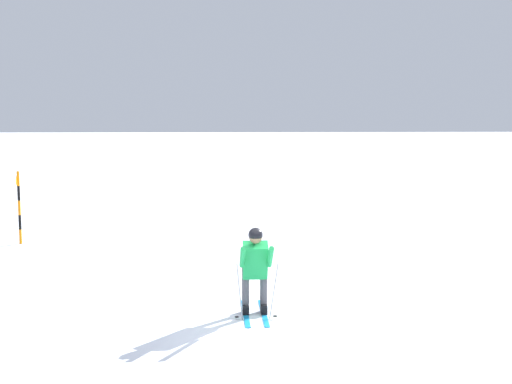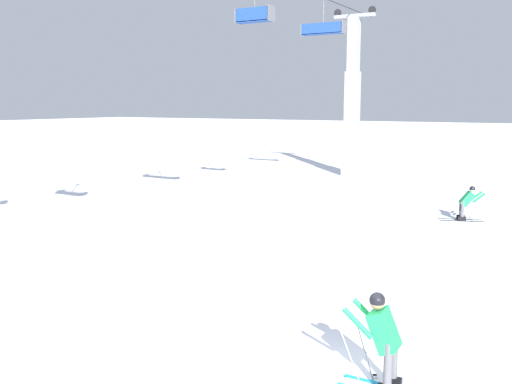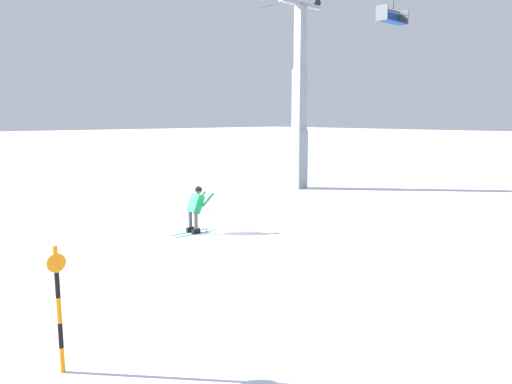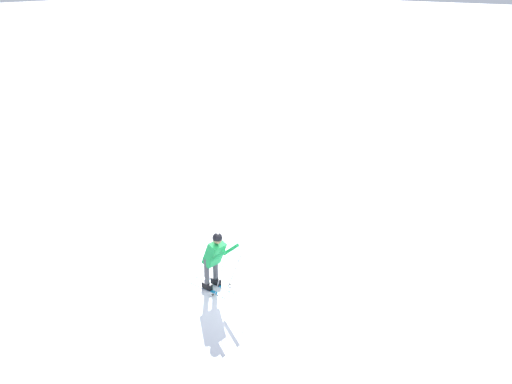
{
  "view_description": "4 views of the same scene",
  "coord_description": "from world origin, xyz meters",
  "px_view_note": "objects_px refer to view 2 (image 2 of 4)",
  "views": [
    {
      "loc": [
        0.72,
        10.08,
        3.39
      ],
      "look_at": [
        0.24,
        -0.39,
        2.18
      ],
      "focal_mm": 45.92,
      "sensor_mm": 36.0,
      "label": 1
    },
    {
      "loc": [
        -7.75,
        -3.22,
        4.37
      ],
      "look_at": [
        1.08,
        1.96,
        2.76
      ],
      "focal_mm": 39.53,
      "sensor_mm": 36.0,
      "label": 2
    },
    {
      "loc": [
        13.17,
        -9.78,
        3.78
      ],
      "look_at": [
        0.48,
        1.66,
        1.13
      ],
      "focal_mm": 33.89,
      "sensor_mm": 36.0,
      "label": 3
    },
    {
      "loc": [
        9.34,
        8.3,
        7.45
      ],
      "look_at": [
        -0.69,
        -0.25,
        2.44
      ],
      "focal_mm": 41.3,
      "sensor_mm": 36.0,
      "label": 4
    }
  ],
  "objects_px": {
    "chairlift_seat_fourth": "(323,29)",
    "skier_distant_uphill": "(467,201)",
    "lift_tower_far": "(352,109)",
    "chairlift_seat_middle": "(254,14)",
    "skier_carving_main": "(383,335)"
  },
  "relations": [
    {
      "from": "chairlift_seat_middle",
      "to": "skier_carving_main",
      "type": "bearing_deg",
      "value": -142.49
    },
    {
      "from": "chairlift_seat_fourth",
      "to": "lift_tower_far",
      "type": "bearing_deg",
      "value": 0.0
    },
    {
      "from": "lift_tower_far",
      "to": "skier_distant_uphill",
      "type": "distance_m",
      "value": 14.11
    },
    {
      "from": "chairlift_seat_fourth",
      "to": "skier_distant_uphill",
      "type": "relative_size",
      "value": 1.4
    },
    {
      "from": "chairlift_seat_fourth",
      "to": "skier_distant_uphill",
      "type": "xyz_separation_m",
      "value": [
        -6.0,
        -8.69,
        -7.5
      ]
    },
    {
      "from": "chairlift_seat_middle",
      "to": "chairlift_seat_fourth",
      "type": "xyz_separation_m",
      "value": [
        7.09,
        0.0,
        0.18
      ]
    },
    {
      "from": "lift_tower_far",
      "to": "skier_distant_uphill",
      "type": "height_order",
      "value": "lift_tower_far"
    },
    {
      "from": "chairlift_seat_middle",
      "to": "skier_distant_uphill",
      "type": "height_order",
      "value": "chairlift_seat_middle"
    },
    {
      "from": "skier_carving_main",
      "to": "chairlift_seat_fourth",
      "type": "distance_m",
      "value": 23.55
    },
    {
      "from": "lift_tower_far",
      "to": "chairlift_seat_middle",
      "type": "distance_m",
      "value": 12.36
    },
    {
      "from": "chairlift_seat_fourth",
      "to": "chairlift_seat_middle",
      "type": "bearing_deg",
      "value": 180.0
    },
    {
      "from": "chairlift_seat_middle",
      "to": "chairlift_seat_fourth",
      "type": "relative_size",
      "value": 0.9
    },
    {
      "from": "lift_tower_far",
      "to": "skier_distant_uphill",
      "type": "bearing_deg",
      "value": -140.7
    },
    {
      "from": "skier_carving_main",
      "to": "lift_tower_far",
      "type": "relative_size",
      "value": 0.17
    },
    {
      "from": "lift_tower_far",
      "to": "chairlift_seat_fourth",
      "type": "bearing_deg",
      "value": -180.0
    }
  ]
}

